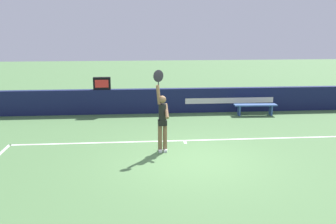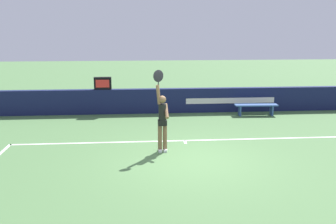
{
  "view_description": "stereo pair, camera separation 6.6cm",
  "coord_description": "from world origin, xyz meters",
  "px_view_note": "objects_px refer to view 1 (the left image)",
  "views": [
    {
      "loc": [
        -1.45,
        -9.15,
        3.5
      ],
      "look_at": [
        -0.58,
        0.97,
        1.11
      ],
      "focal_mm": 38.53,
      "sensor_mm": 36.0,
      "label": 1
    },
    {
      "loc": [
        -1.38,
        -9.15,
        3.5
      ],
      "look_at": [
        -0.58,
        0.97,
        1.11
      ],
      "focal_mm": 38.53,
      "sensor_mm": 36.0,
      "label": 2
    }
  ],
  "objects_px": {
    "tennis_player": "(162,118)",
    "courtside_bench_near": "(255,107)",
    "tennis_ball": "(160,76)",
    "speed_display": "(102,83)"
  },
  "relations": [
    {
      "from": "tennis_player",
      "to": "courtside_bench_near",
      "type": "height_order",
      "value": "tennis_player"
    },
    {
      "from": "tennis_player",
      "to": "courtside_bench_near",
      "type": "distance_m",
      "value": 5.79
    },
    {
      "from": "tennis_ball",
      "to": "tennis_player",
      "type": "bearing_deg",
      "value": -32.95
    },
    {
      "from": "tennis_ball",
      "to": "courtside_bench_near",
      "type": "bearing_deg",
      "value": 44.34
    },
    {
      "from": "speed_display",
      "to": "tennis_ball",
      "type": "bearing_deg",
      "value": -66.64
    },
    {
      "from": "speed_display",
      "to": "courtside_bench_near",
      "type": "xyz_separation_m",
      "value": [
        6.2,
        -0.76,
        -0.92
      ]
    },
    {
      "from": "tennis_player",
      "to": "courtside_bench_near",
      "type": "xyz_separation_m",
      "value": [
        4.07,
        4.07,
        -0.62
      ]
    },
    {
      "from": "speed_display",
      "to": "courtside_bench_near",
      "type": "relative_size",
      "value": 0.4
    },
    {
      "from": "speed_display",
      "to": "tennis_player",
      "type": "bearing_deg",
      "value": -66.24
    },
    {
      "from": "speed_display",
      "to": "tennis_player",
      "type": "height_order",
      "value": "tennis_player"
    }
  ]
}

